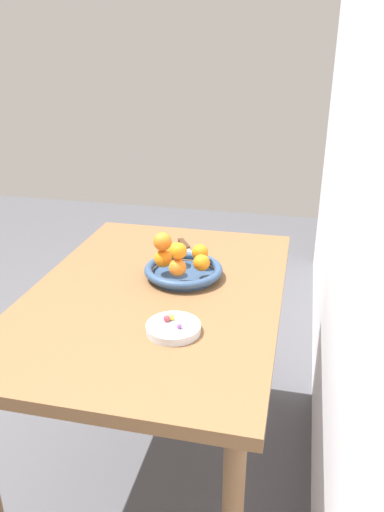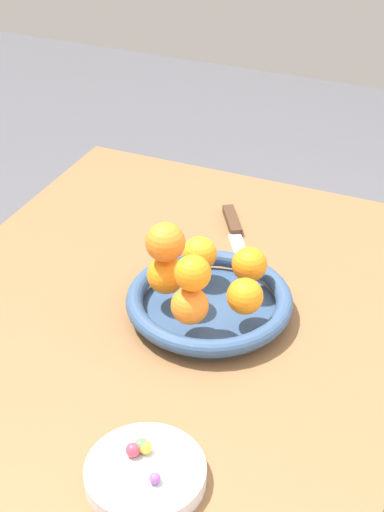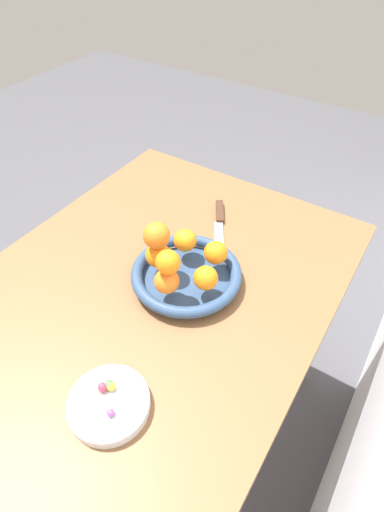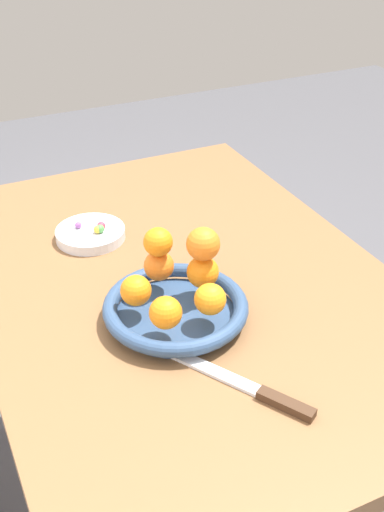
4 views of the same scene
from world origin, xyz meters
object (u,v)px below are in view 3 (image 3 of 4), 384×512
Objects in this scene: orange_6 at (168,262)px; knife at (219,226)px; orange_0 at (185,240)px; orange_1 at (157,254)px; orange_2 at (167,281)px; candy_ball_3 at (111,413)px; candy_ball_2 at (109,384)px; candy_dish at (109,404)px; orange_5 at (156,235)px; candy_ball_0 at (111,386)px; fruit_bowl at (186,275)px; candy_ball_1 at (102,387)px; dining_table at (140,325)px; orange_4 at (216,253)px; orange_3 at (206,278)px.

orange_6 is 0.30m from knife.
orange_1 is at bearing -19.08° from orange_0.
orange_2 is 3.86× the size of candy_ball_3.
candy_ball_2 is 0.07× the size of knife.
orange_5 reaches higher than candy_dish.
orange_1 is 0.30m from candy_ball_0.
orange_1 reaches higher than candy_ball_2.
candy_ball_2 is (0.36, 0.07, -0.04)m from orange_0.
orange_1 is 0.24m from knife.
fruit_bowl is 1.74× the size of candy_dish.
candy_ball_0 is at bearing 130.37° from candy_ball_1.
candy_ball_3 is (0.04, 0.03, -0.00)m from candy_ball_0.
candy_ball_3 is 0.06× the size of knife.
orange_5 is 0.31m from candy_ball_2.
knife is (-0.23, 0.03, -0.06)m from orange_1.
orange_0 is at bearing 172.08° from dining_table.
orange_1 is at bearing -54.05° from orange_4.
candy_ball_1 is at bearing -118.09° from candy_dish.
dining_table is 66.95× the size of candy_ball_0.
candy_ball_1 is at bearing 10.62° from orange_0.
candy_ball_0 is at bearing 9.61° from orange_6.
candy_ball_0 is (0.23, 0.04, -0.04)m from orange_2.
candy_ball_2 is (0.28, 0.10, -0.10)m from orange_5.
orange_5 is 3.56× the size of candy_ball_0.
candy_ball_0 is 0.07× the size of knife.
fruit_bowl is 4.87× the size of orange_6.
candy_ball_0 is at bearing 7.81° from fruit_bowl.
orange_3 is (-0.09, 0.12, 0.15)m from dining_table.
orange_5 is (0.08, -0.11, 0.06)m from orange_4.
dining_table is 4.38× the size of fruit_bowl.
orange_1 is 0.31m from candy_ball_1.
orange_0 is at bearing -168.14° from candy_ball_2.
orange_1 is at bearing -7.68° from knife.
orange_6 is 3.14× the size of candy_ball_0.
orange_1 is at bearing -72.41° from fruit_bowl.
candy_ball_2 is (0.23, 0.03, -0.09)m from orange_6.
fruit_bowl is at bearing -172.19° from candy_ball_0.
orange_2 reaches higher than candy_ball_3.
candy_dish is at bearing 20.91° from orange_1.
orange_5 reaches higher than candy_ball_3.
candy_ball_1 reaches higher than candy_ball_0.
candy_ball_0 is at bearing -0.03° from orange_4.
orange_0 reaches higher than candy_ball_2.
dining_table is 20.53× the size of orange_0.
knife is (-0.23, -0.10, -0.06)m from orange_3.
candy_ball_2 is (0.28, 0.10, -0.04)m from orange_1.
orange_4 reaches higher than candy_dish.
knife is at bearing 172.32° from orange_1.
orange_2 is at bearing -0.41° from fruit_bowl.
dining_table is at bearing -155.84° from candy_ball_1.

